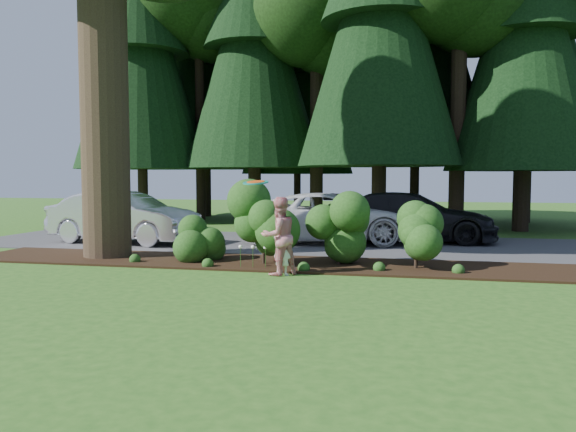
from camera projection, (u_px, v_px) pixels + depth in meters
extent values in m
plane|color=#255317|center=(233.00, 290.00, 10.63)|extent=(80.00, 80.00, 0.00)
cube|color=black|center=(274.00, 263.00, 13.80)|extent=(16.00, 2.50, 0.05)
cube|color=#38383A|center=(306.00, 244.00, 17.94)|extent=(22.00, 6.00, 0.03)
cylinder|color=#2F2017|center=(103.00, 28.00, 14.52)|extent=(1.24, 1.24, 12.00)
sphere|color=#1E4013|center=(197.00, 236.00, 14.13)|extent=(1.08, 1.08, 1.08)
cylinder|color=black|center=(197.00, 256.00, 14.17)|extent=(0.08, 0.08, 0.30)
sphere|color=#1E4013|center=(264.00, 227.00, 13.53)|extent=(1.35, 1.35, 1.35)
cylinder|color=black|center=(264.00, 259.00, 13.59)|extent=(0.08, 0.08, 0.30)
sphere|color=#1E4013|center=(339.00, 232.00, 13.45)|extent=(1.26, 1.26, 1.26)
cylinder|color=black|center=(339.00, 260.00, 13.49)|extent=(0.08, 0.08, 0.30)
sphere|color=#1E4013|center=(416.00, 239.00, 12.87)|extent=(1.17, 1.17, 1.17)
cylinder|color=black|center=(416.00, 264.00, 12.91)|extent=(0.08, 0.08, 0.30)
cylinder|color=#1E4013|center=(241.00, 258.00, 13.08)|extent=(0.01, 0.01, 0.50)
sphere|color=white|center=(240.00, 247.00, 13.06)|extent=(0.09, 0.09, 0.09)
cylinder|color=#1E4013|center=(253.00, 259.00, 13.02)|extent=(0.01, 0.01, 0.50)
sphere|color=white|center=(253.00, 247.00, 13.00)|extent=(0.09, 0.09, 0.09)
cylinder|color=#1E4013|center=(265.00, 259.00, 12.95)|extent=(0.01, 0.01, 0.50)
sphere|color=white|center=(265.00, 247.00, 12.94)|extent=(0.09, 0.09, 0.09)
cylinder|color=black|center=(131.00, 117.00, 25.97)|extent=(0.50, 0.50, 9.80)
cone|color=black|center=(129.00, 56.00, 25.78)|extent=(6.16, 6.16, 10.50)
cylinder|color=black|center=(185.00, 125.00, 25.95)|extent=(0.50, 0.50, 9.10)
sphere|color=black|center=(184.00, 1.00, 25.56)|extent=(5.72, 5.72, 5.72)
cylinder|color=black|center=(251.00, 109.00, 25.74)|extent=(0.50, 0.50, 10.50)
cone|color=black|center=(250.00, 43.00, 25.53)|extent=(6.60, 6.60, 11.25)
cylinder|color=black|center=(309.00, 124.00, 23.69)|extent=(0.50, 0.50, 8.75)
cylinder|color=black|center=(382.00, 96.00, 23.94)|extent=(0.50, 0.50, 11.20)
cone|color=black|center=(383.00, 19.00, 23.72)|extent=(7.04, 7.04, 12.00)
cylinder|color=black|center=(453.00, 117.00, 24.33)|extent=(0.50, 0.50, 9.45)
cylinder|color=black|center=(522.00, 94.00, 22.28)|extent=(0.50, 0.50, 10.85)
cone|color=black|center=(524.00, 15.00, 22.07)|extent=(6.82, 6.82, 11.62)
cylinder|color=black|center=(575.00, 112.00, 23.73)|extent=(0.50, 0.50, 9.80)
cylinder|color=black|center=(197.00, 112.00, 29.98)|extent=(0.50, 0.50, 11.20)
cone|color=black|center=(196.00, 51.00, 29.76)|extent=(7.04, 7.04, 12.00)
cylinder|color=black|center=(296.00, 115.00, 28.34)|extent=(0.50, 0.50, 10.50)
cone|color=black|center=(296.00, 55.00, 28.13)|extent=(6.60, 6.60, 11.25)
cylinder|color=black|center=(418.00, 101.00, 27.98)|extent=(0.50, 0.50, 11.90)
cone|color=black|center=(419.00, 31.00, 27.74)|extent=(7.48, 7.48, 12.75)
cylinder|color=black|center=(526.00, 115.00, 26.48)|extent=(0.50, 0.50, 10.15)
cone|color=black|center=(528.00, 52.00, 26.27)|extent=(6.38, 6.38, 10.88)
imported|color=silver|center=(124.00, 217.00, 18.00)|extent=(5.17, 2.41, 1.64)
imported|color=silver|center=(329.00, 218.00, 18.03)|extent=(6.07, 3.44, 1.60)
imported|color=black|center=(410.00, 217.00, 18.47)|extent=(5.61, 2.48, 1.60)
imported|color=white|center=(282.00, 247.00, 12.23)|extent=(0.54, 0.46, 1.25)
imported|color=red|center=(279.00, 236.00, 12.23)|extent=(1.05, 1.04, 1.71)
cylinder|color=#177F6F|center=(256.00, 183.00, 12.35)|extent=(0.57, 0.57, 0.11)
cylinder|color=#E84B13|center=(256.00, 182.00, 12.35)|extent=(0.40, 0.40, 0.08)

